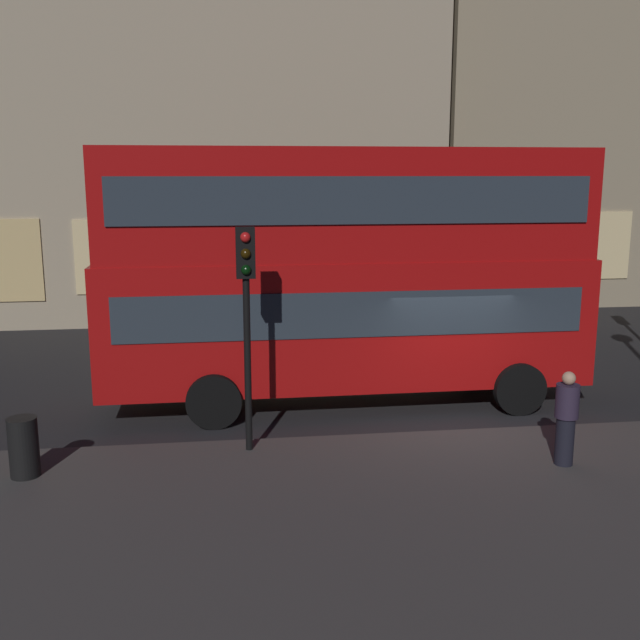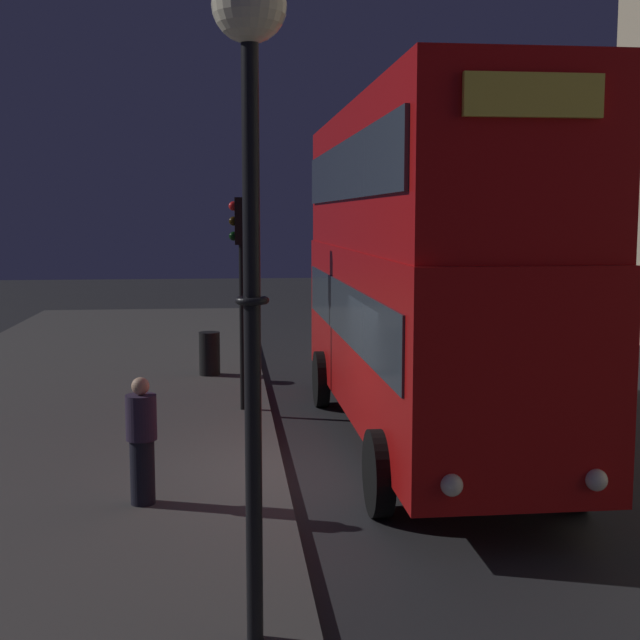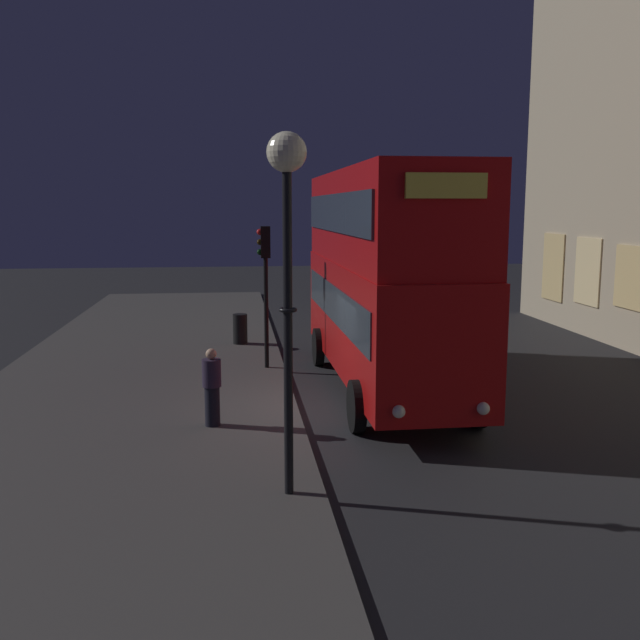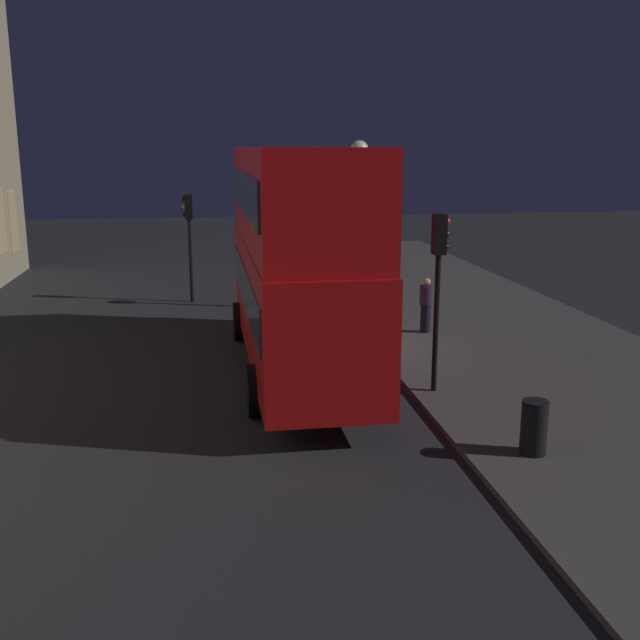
{
  "view_description": "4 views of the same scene",
  "coord_description": "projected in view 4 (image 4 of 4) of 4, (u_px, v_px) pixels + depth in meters",
  "views": [
    {
      "loc": [
        -4.46,
        -13.19,
        4.89
      ],
      "look_at": [
        -2.62,
        0.84,
        2.05
      ],
      "focal_mm": 41.09,
      "sensor_mm": 36.0,
      "label": 1
    },
    {
      "loc": [
        11.66,
        -1.23,
        3.67
      ],
      "look_at": [
        -3.28,
        0.38,
        1.87
      ],
      "focal_mm": 48.54,
      "sensor_mm": 36.0,
      "label": 2
    },
    {
      "loc": [
        15.14,
        -1.83,
        4.51
      ],
      "look_at": [
        -3.98,
        0.52,
        1.45
      ],
      "focal_mm": 39.77,
      "sensor_mm": 36.0,
      "label": 3
    },
    {
      "loc": [
        -19.21,
        3.91,
        5.4
      ],
      "look_at": [
        -3.0,
        1.43,
        1.55
      ],
      "focal_mm": 41.61,
      "sensor_mm": 36.0,
      "label": 4
    }
  ],
  "objects": [
    {
      "name": "litter_bin",
      "position": [
        534.0,
        427.0,
        12.97
      ],
      "size": [
        0.47,
        0.47,
        0.97
      ],
      "primitive_type": "cylinder",
      "color": "black",
      "rests_on": "sidewalk_slab"
    },
    {
      "name": "traffic_light_far_side",
      "position": [
        189.0,
        225.0,
        25.83
      ],
      "size": [
        0.33,
        0.37,
        3.79
      ],
      "rotation": [
        0.0,
        0.0,
        3.18
      ],
      "color": "black",
      "rests_on": "ground"
    },
    {
      "name": "double_decker_bus",
      "position": [
        296.0,
        250.0,
        17.45
      ],
      "size": [
        10.28,
        2.8,
        5.39
      ],
      "rotation": [
        0.0,
        0.0,
        0.01
      ],
      "color": "#B20F0F",
      "rests_on": "ground"
    },
    {
      "name": "sidewalk_slab",
      "position": [
        505.0,
        340.0,
        20.92
      ],
      "size": [
        44.0,
        7.72,
        0.12
      ],
      "primitive_type": "cube",
      "color": "#423F3D",
      "rests_on": "ground"
    },
    {
      "name": "street_lamp",
      "position": [
        359.0,
        178.0,
        23.96
      ],
      "size": [
        0.59,
        0.59,
        5.48
      ],
      "color": "black",
      "rests_on": "sidewalk_slab"
    },
    {
      "name": "pedestrian",
      "position": [
        426.0,
        305.0,
        21.45
      ],
      "size": [
        0.38,
        0.38,
        1.6
      ],
      "rotation": [
        0.0,
        0.0,
        5.16
      ],
      "color": "black",
      "rests_on": "sidewalk_slab"
    },
    {
      "name": "traffic_light_near_kerb",
      "position": [
        439.0,
        266.0,
        15.81
      ],
      "size": [
        0.32,
        0.36,
        3.89
      ],
      "rotation": [
        0.0,
        0.0,
        -0.0
      ],
      "color": "black",
      "rests_on": "sidewalk_slab"
    },
    {
      "name": "ground_plane",
      "position": [
        355.0,
        349.0,
        20.29
      ],
      "size": [
        80.0,
        80.0,
        0.0
      ],
      "primitive_type": "plane",
      "color": "#232326"
    }
  ]
}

